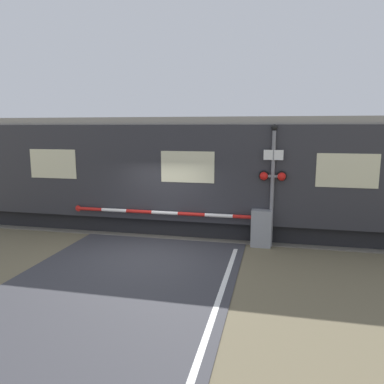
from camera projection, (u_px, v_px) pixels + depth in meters
name	position (u px, v px, depth m)	size (l,w,h in m)	color
ground_plane	(149.00, 255.00, 10.59)	(80.00, 80.00, 0.00)	#6B6047
track_bed	(177.00, 226.00, 13.61)	(36.00, 3.20, 0.13)	#666056
train	(197.00, 173.00, 13.11)	(16.98, 3.00, 3.89)	black
crossing_barrier	(241.00, 225.00, 11.42)	(6.47, 0.44, 1.13)	gray
signal_post	(273.00, 179.00, 11.00)	(0.81, 0.26, 3.66)	gray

